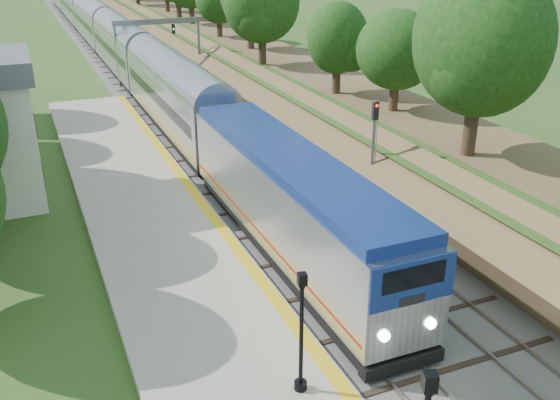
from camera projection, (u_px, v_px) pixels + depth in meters
name	position (u px, v px, depth m)	size (l,w,h in m)	color
trackbed	(146.00, 74.00, 65.32)	(9.50, 170.00, 0.28)	#4C4944
platform	(192.00, 293.00, 25.49)	(6.40, 68.00, 0.38)	#9F9680
yellow_stripe	(257.00, 275.00, 26.43)	(0.55, 68.00, 0.01)	gold
embankment	(221.00, 50.00, 67.55)	(10.64, 170.00, 11.70)	brown
signal_gantry	(158.00, 34.00, 59.36)	(8.40, 0.38, 6.20)	slate
trees_behind_platform	(15.00, 177.00, 25.58)	(7.82, 53.32, 7.21)	#332316
train	(108.00, 38.00, 72.80)	(3.17, 127.03, 4.66)	black
lamppost_far	(301.00, 340.00, 19.14)	(0.42, 0.42, 4.23)	black
signal_farside	(373.00, 142.00, 32.58)	(0.32, 0.25, 5.79)	slate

